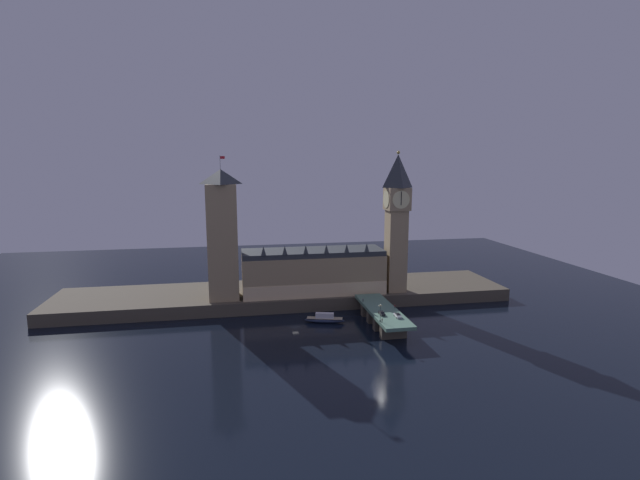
{
  "coord_description": "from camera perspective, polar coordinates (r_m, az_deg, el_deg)",
  "views": [
    {
      "loc": [
        -23.3,
        -184.72,
        68.42
      ],
      "look_at": [
        14.11,
        20.0,
        33.43
      ],
      "focal_mm": 26.0,
      "sensor_mm": 36.0,
      "label": 1
    }
  ],
  "objects": [
    {
      "name": "parliament_hall",
      "position": [
        224.93,
        -0.87,
        -3.85
      ],
      "size": [
        67.75,
        21.61,
        24.97
      ],
      "color": "tan",
      "rests_on": "embankment"
    },
    {
      "name": "pedestrian_near_rail",
      "position": [
        182.83,
        7.65,
        -9.75
      ],
      "size": [
        0.38,
        0.38,
        1.72
      ],
      "color": "black",
      "rests_on": "bridge"
    },
    {
      "name": "embankment",
      "position": [
        234.26,
        -4.26,
        -6.71
      ],
      "size": [
        220.0,
        42.0,
        5.94
      ],
      "color": "#4C4438",
      "rests_on": "ground_plane"
    },
    {
      "name": "ground_plane",
      "position": [
        198.36,
        -3.02,
        -10.65
      ],
      "size": [
        400.0,
        400.0,
        0.0
      ],
      "primitive_type": "plane",
      "color": "black"
    },
    {
      "name": "pedestrian_far_rail",
      "position": [
        207.54,
        5.32,
        -7.35
      ],
      "size": [
        0.38,
        0.38,
        1.67
      ],
      "color": "black",
      "rests_on": "bridge"
    },
    {
      "name": "pedestrian_mid_walk",
      "position": [
        200.3,
        9.2,
        -8.05
      ],
      "size": [
        0.38,
        0.38,
        1.72
      ],
      "color": "black",
      "rests_on": "bridge"
    },
    {
      "name": "car_northbound_trail",
      "position": [
        191.54,
        7.61,
        -8.92
      ],
      "size": [
        1.87,
        4.58,
        1.43
      ],
      "color": "black",
      "rests_on": "bridge"
    },
    {
      "name": "clock_tower",
      "position": [
        225.58,
        9.41,
        2.66
      ],
      "size": [
        11.16,
        11.27,
        67.86
      ],
      "color": "tan",
      "rests_on": "embankment"
    },
    {
      "name": "bridge",
      "position": [
        199.77,
        7.69,
        -9.11
      ],
      "size": [
        12.18,
        46.0,
        7.37
      ],
      "color": "slate",
      "rests_on": "ground_plane"
    },
    {
      "name": "boat_upstream",
      "position": [
        202.62,
        0.57,
        -9.72
      ],
      "size": [
        17.73,
        8.25,
        4.33
      ],
      "color": "#1E2842",
      "rests_on": "ground_plane"
    },
    {
      "name": "victoria_tower",
      "position": [
        215.52,
        -11.9,
        0.63
      ],
      "size": [
        13.72,
        13.72,
        65.49
      ],
      "color": "tan",
      "rests_on": "embankment"
    },
    {
      "name": "street_lamp_near",
      "position": [
        182.62,
        7.44,
        -8.63
      ],
      "size": [
        1.34,
        0.6,
        6.94
      ],
      "color": "#2D3333",
      "rests_on": "bridge"
    },
    {
      "name": "car_southbound_lead",
      "position": [
        189.73,
        9.53,
        -9.14
      ],
      "size": [
        2.04,
        4.63,
        1.51
      ],
      "color": "silver",
      "rests_on": "bridge"
    }
  ]
}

